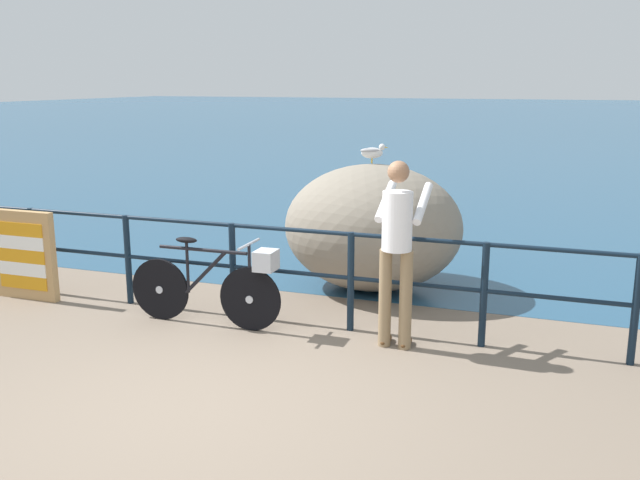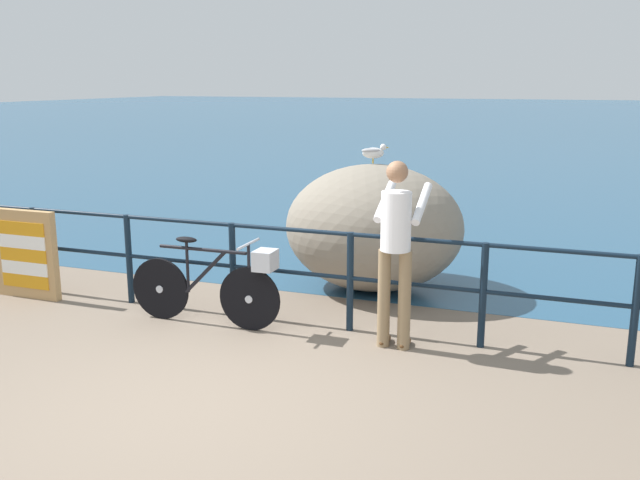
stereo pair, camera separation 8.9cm
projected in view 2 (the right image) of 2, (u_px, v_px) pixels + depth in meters
ground_plane at (495, 156)px, 23.84m from camera, size 120.00×120.00×0.10m
sea_surface at (542, 116)px, 49.39m from camera, size 120.00×90.00×0.01m
promenade_railing at (290, 264)px, 7.21m from camera, size 9.27×0.07×1.02m
bicycle at (217, 282)px, 7.16m from camera, size 1.70×0.48×0.92m
person_at_railing at (396, 245)px, 6.47m from camera, size 0.45×0.64×1.78m
folded_deckchair_stack at (26, 254)px, 8.09m from camera, size 0.84×0.10×1.04m
breakwater_boulder_main at (374, 227)px, 8.41m from camera, size 2.15×1.94×1.51m
seagull at (373, 152)px, 8.32m from camera, size 0.34×0.21×0.23m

